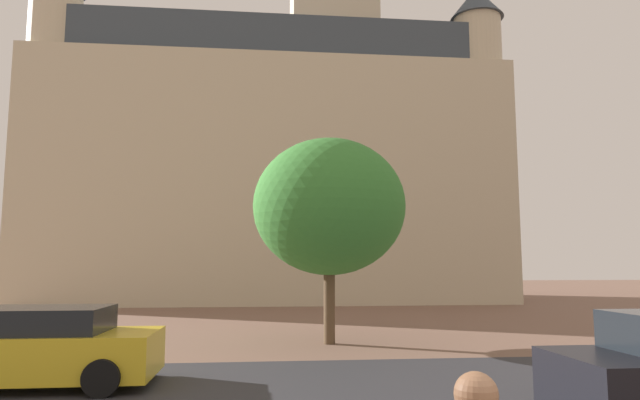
% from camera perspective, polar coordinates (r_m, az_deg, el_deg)
% --- Properties ---
extents(ground_plane, '(120.00, 120.00, 0.00)m').
position_cam_1_polar(ground_plane, '(12.08, 1.50, -17.45)').
color(ground_plane, brown).
extents(landmark_building, '(27.88, 11.53, 33.87)m').
position_cam_1_polar(landmark_building, '(35.55, -4.01, 5.04)').
color(landmark_building, beige).
rests_on(landmark_building, ground_plane).
extents(car_yellow, '(4.30, 2.07, 1.45)m').
position_cam_1_polar(car_yellow, '(11.74, -27.34, -13.56)').
color(car_yellow, gold).
rests_on(car_yellow, ground_plane).
extents(tree_curb_far, '(4.42, 4.42, 5.91)m').
position_cam_1_polar(tree_curb_far, '(15.92, 0.96, -0.70)').
color(tree_curb_far, brown).
rests_on(tree_curb_far, ground_plane).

